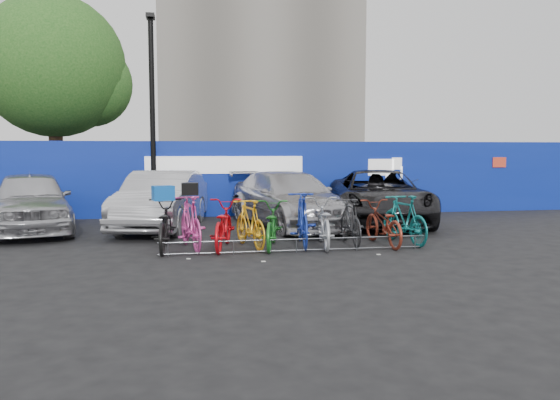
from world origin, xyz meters
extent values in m
plane|color=black|center=(0.00, 0.00, 0.00)|extent=(100.00, 100.00, 0.00)
cube|color=navy|center=(0.00, 6.00, 1.20)|extent=(22.00, 0.15, 2.40)
cube|color=white|center=(-1.00, 5.90, 1.65)|extent=(5.00, 0.02, 0.55)
cube|color=white|center=(4.20, 5.90, 1.55)|extent=(1.20, 0.02, 0.90)
cube|color=#E53F28|center=(8.50, 5.90, 1.70)|extent=(0.50, 0.02, 0.35)
cylinder|color=#382314|center=(-7.00, 10.00, 2.00)|extent=(0.50, 0.50, 4.00)
sphere|color=#184C17|center=(-7.00, 10.00, 5.20)|extent=(5.20, 5.20, 5.20)
sphere|color=#184C17|center=(-5.80, 10.30, 4.60)|extent=(3.20, 3.20, 3.20)
cylinder|color=black|center=(-3.20, 5.40, 3.00)|extent=(0.16, 0.16, 6.00)
cube|color=black|center=(-3.20, 5.40, 6.05)|extent=(0.25, 0.50, 0.12)
cylinder|color=#595B60|center=(0.00, -0.60, 0.28)|extent=(5.60, 0.03, 0.03)
cylinder|color=#595B60|center=(0.00, -0.60, 0.05)|extent=(5.60, 0.03, 0.03)
cylinder|color=#595B60|center=(-2.60, -0.60, 0.14)|extent=(0.03, 0.03, 0.28)
cylinder|color=#595B60|center=(-1.30, -0.60, 0.14)|extent=(0.03, 0.03, 0.28)
cylinder|color=#595B60|center=(0.00, -0.60, 0.14)|extent=(0.03, 0.03, 0.28)
cylinder|color=#595B60|center=(1.30, -0.60, 0.14)|extent=(0.03, 0.03, 0.28)
cylinder|color=#595B60|center=(2.60, -0.60, 0.14)|extent=(0.03, 0.03, 0.28)
imported|color=#B4B4B9|center=(-6.18, 3.31, 0.80)|extent=(3.07, 5.03, 1.60)
imported|color=silver|center=(-2.87, 3.34, 0.78)|extent=(2.59, 4.97, 1.56)
imported|color=#B7B6BC|center=(0.59, 3.37, 0.76)|extent=(3.33, 5.59, 1.52)
imported|color=black|center=(3.26, 3.52, 0.77)|extent=(3.58, 5.94, 1.54)
imported|color=black|center=(-2.70, 0.13, 0.53)|extent=(0.78, 2.04, 1.06)
imported|color=#E843A3|center=(-2.15, 0.13, 0.58)|extent=(0.92, 2.01, 1.17)
imported|color=red|center=(-1.47, 0.06, 0.52)|extent=(1.08, 2.08, 1.04)
imported|color=#F1AE1A|center=(-0.88, 0.12, 0.53)|extent=(0.90, 1.84, 1.06)
imported|color=#1C6E21|center=(-0.44, 0.00, 0.50)|extent=(1.08, 2.01, 1.00)
imported|color=#1931A3|center=(0.28, 0.13, 0.60)|extent=(0.80, 2.06, 1.21)
imported|color=#A6AAAF|center=(0.72, -0.02, 0.53)|extent=(1.00, 2.10, 1.06)
imported|color=#28282A|center=(1.38, 0.11, 0.53)|extent=(0.58, 1.78, 1.06)
imported|color=maroon|center=(2.06, -0.08, 0.50)|extent=(0.77, 1.92, 0.99)
imported|color=#116E6E|center=(2.61, 0.05, 0.56)|extent=(0.81, 1.92, 1.12)
cube|color=#0C54B9|center=(-2.70, 0.13, 1.21)|extent=(0.50, 0.42, 0.31)
cube|color=black|center=(-2.15, 0.13, 1.30)|extent=(0.36, 0.33, 0.26)
camera|label=1|loc=(-2.20, -11.51, 2.10)|focal=35.00mm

